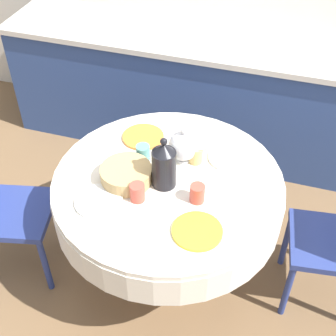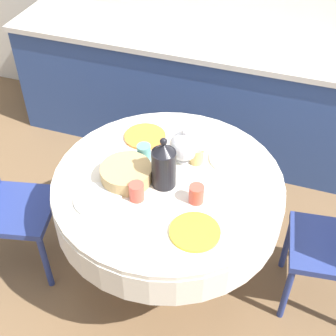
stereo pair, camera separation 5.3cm
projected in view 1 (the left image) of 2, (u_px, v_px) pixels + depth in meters
ground_plane at (168, 270)px, 2.90m from camera, size 12.00×12.00×0.00m
kitchen_counter at (220, 96)px, 3.53m from camera, size 3.24×0.64×0.90m
dining_table at (168, 197)px, 2.47m from camera, size 1.20×1.20×0.77m
chair_right at (1, 205)px, 2.61m from camera, size 0.48×0.48×0.90m
plate_near_left at (99, 201)px, 2.26m from camera, size 0.23×0.23×0.01m
cup_near_left at (137, 192)px, 2.25m from camera, size 0.07×0.07×0.09m
plate_near_right at (197, 231)px, 2.12m from camera, size 0.23×0.23×0.01m
cup_near_right at (197, 193)px, 2.24m from camera, size 0.07×0.07×0.09m
plate_far_left at (143, 137)px, 2.63m from camera, size 0.23×0.23×0.01m
cup_far_left at (143, 153)px, 2.47m from camera, size 0.07×0.07×0.09m
plate_far_right at (230, 158)px, 2.50m from camera, size 0.23×0.23×0.01m
cup_far_right at (196, 155)px, 2.46m from camera, size 0.07×0.07×0.09m
coffee_carafe at (164, 165)px, 2.28m from camera, size 0.12×0.12×0.29m
teapot at (184, 146)px, 2.44m from camera, size 0.22×0.16×0.21m
bread_basket at (126, 174)px, 2.35m from camera, size 0.26×0.26×0.08m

